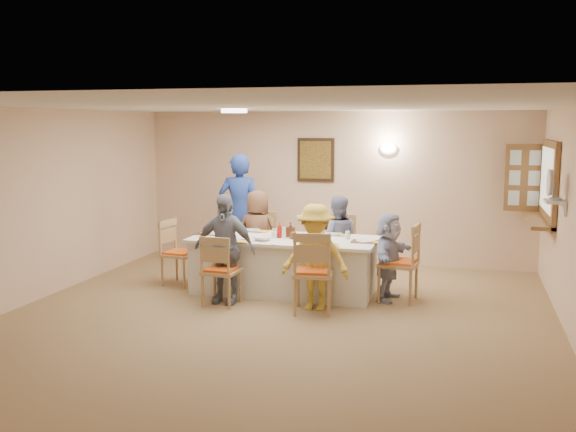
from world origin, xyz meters
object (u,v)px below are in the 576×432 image
(chair_front_right, at_px, (313,271))
(condiment_ketchup, at_px, (280,230))
(diner_front_right, at_px, (315,257))
(diner_front_left, at_px, (225,248))
(dining_table, at_px, (284,265))
(chair_back_left, at_px, (260,244))
(diner_right_end, at_px, (388,257))
(chair_back_right, at_px, (338,249))
(chair_front_left, at_px, (221,269))
(desk_fan, at_px, (553,189))
(diner_back_left, at_px, (258,234))
(diner_back_right, at_px, (337,240))
(caregiver, at_px, (240,212))
(chair_left_end, at_px, (180,252))
(serving_hatch, at_px, (549,183))
(chair_right_end, at_px, (398,262))

(chair_front_right, height_order, condiment_ketchup, chair_front_right)
(diner_front_right, bearing_deg, diner_front_left, -177.62)
(dining_table, height_order, diner_front_right, diner_front_right)
(chair_back_left, height_order, diner_right_end, diner_right_end)
(chair_back_right, bearing_deg, chair_front_left, -125.84)
(chair_back_right, height_order, chair_front_left, chair_back_right)
(chair_front_right, relative_size, diner_right_end, 0.89)
(desk_fan, distance_m, diner_back_left, 4.15)
(chair_back_left, relative_size, diner_back_right, 0.76)
(dining_table, height_order, chair_back_left, chair_back_left)
(chair_back_right, relative_size, diner_back_left, 0.74)
(chair_back_left, relative_size, condiment_ketchup, 4.68)
(dining_table, height_order, caregiver, caregiver)
(chair_front_left, xyz_separation_m, diner_back_left, (0.00, 1.48, 0.21))
(chair_left_end, relative_size, diner_back_left, 0.71)
(chair_front_right, xyz_separation_m, diner_back_left, (-1.20, 1.48, 0.15))
(diner_right_end, bearing_deg, serving_hatch, -51.50)
(dining_table, bearing_deg, serving_hatch, 17.32)
(desk_fan, bearing_deg, caregiver, 162.00)
(serving_hatch, relative_size, chair_left_end, 1.59)
(caregiver, relative_size, condiment_ketchup, 8.81)
(chair_front_left, height_order, chair_left_end, chair_left_end)
(desk_fan, height_order, diner_right_end, desk_fan)
(chair_front_left, distance_m, chair_left_end, 1.24)
(dining_table, xyz_separation_m, chair_right_end, (1.55, 0.00, 0.14))
(serving_hatch, distance_m, chair_left_end, 5.21)
(desk_fan, bearing_deg, diner_front_left, -174.13)
(caregiver, bearing_deg, diner_right_end, 145.32)
(serving_hatch, height_order, chair_front_right, serving_hatch)
(chair_front_left, bearing_deg, diner_front_right, -171.84)
(desk_fan, relative_size, condiment_ketchup, 1.44)
(dining_table, bearing_deg, diner_back_left, 131.42)
(desk_fan, xyz_separation_m, caregiver, (-4.39, 1.43, -0.63))
(chair_back_right, relative_size, diner_front_left, 0.69)
(chair_front_right, bearing_deg, caregiver, -58.96)
(diner_front_left, bearing_deg, serving_hatch, 26.03)
(chair_back_right, bearing_deg, condiment_ketchup, -127.73)
(diner_back_right, height_order, condiment_ketchup, diner_back_right)
(chair_back_right, bearing_deg, diner_right_end, -43.27)
(desk_fan, height_order, caregiver, caregiver)
(chair_back_left, height_order, chair_front_right, chair_front_right)
(desk_fan, distance_m, chair_front_right, 2.97)
(chair_back_left, bearing_deg, serving_hatch, -1.32)
(chair_back_right, height_order, diner_right_end, diner_right_end)
(diner_back_right, bearing_deg, chair_left_end, 7.59)
(dining_table, distance_m, chair_back_left, 1.01)
(chair_front_right, xyz_separation_m, chair_right_end, (0.95, 0.80, 0.00))
(condiment_ketchup, bearing_deg, chair_front_left, -124.81)
(dining_table, relative_size, caregiver, 1.37)
(chair_right_end, xyz_separation_m, condiment_ketchup, (-1.60, -0.01, 0.35))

